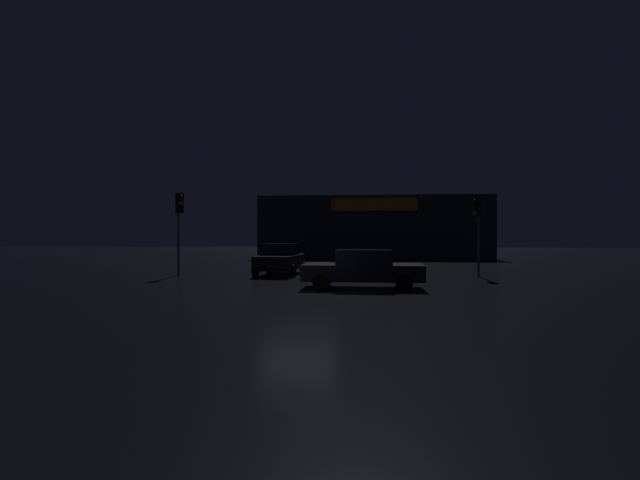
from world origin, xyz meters
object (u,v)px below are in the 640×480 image
at_px(car_near, 363,269).
at_px(traffic_signal_main, 179,213).
at_px(store_building, 373,228).
at_px(car_far, 280,259).
at_px(traffic_signal_opposite, 477,217).

bearing_deg(car_near, traffic_signal_main, 153.18).
xyz_separation_m(store_building, traffic_signal_main, (-9.61, -21.76, 0.40)).
distance_m(store_building, car_far, 21.23).
bearing_deg(traffic_signal_main, car_far, 14.13).
distance_m(traffic_signal_opposite, car_near, 7.74).
bearing_deg(traffic_signal_opposite, store_building, 102.15).
height_order(store_building, traffic_signal_opposite, store_building).
bearing_deg(traffic_signal_opposite, car_far, 177.50).
xyz_separation_m(traffic_signal_opposite, car_far, (-9.42, 0.41, -2.07)).
height_order(car_near, car_far, car_far).
height_order(store_building, traffic_signal_main, store_building).
relative_size(traffic_signal_opposite, car_near, 0.84).
xyz_separation_m(traffic_signal_main, car_near, (8.83, -4.47, -2.30)).
distance_m(traffic_signal_main, car_far, 5.35).
relative_size(traffic_signal_main, car_near, 0.90).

